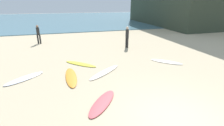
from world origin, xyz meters
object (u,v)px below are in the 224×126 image
at_px(surfboard_0, 105,72).
at_px(surfboard_2, 81,64).
at_px(surfboard_5, 25,78).
at_px(beachgoer_near, 127,36).
at_px(surfboard_4, 166,62).
at_px(surfboard_1, 71,77).
at_px(surfboard_3, 102,103).
at_px(beachgoer_mid, 38,33).

bearing_deg(surfboard_0, surfboard_2, 175.02).
distance_m(surfboard_5, beachgoer_near, 8.59).
bearing_deg(surfboard_4, surfboard_2, -56.90).
xyz_separation_m(surfboard_1, surfboard_2, (0.70, 1.83, -0.01)).
relative_size(surfboard_2, surfboard_3, 1.15).
xyz_separation_m(surfboard_1, beachgoer_near, (5.02, 4.88, 0.97)).
bearing_deg(surfboard_5, surfboard_3, -173.90).
xyz_separation_m(surfboard_0, surfboard_3, (-0.83, -2.91, 0.00)).
height_order(surfboard_0, surfboard_1, surfboard_1).
height_order(surfboard_3, surfboard_4, surfboard_3).
bearing_deg(surfboard_3, surfboard_5, 172.76).
relative_size(surfboard_4, beachgoer_near, 1.14).
bearing_deg(surfboard_2, beachgoer_near, 168.48).
bearing_deg(surfboard_2, surfboard_3, 47.55).
bearing_deg(surfboard_5, surfboard_4, -128.50).
height_order(surfboard_0, beachgoer_near, beachgoer_near).
bearing_deg(surfboard_4, surfboard_3, -11.25).
relative_size(surfboard_1, surfboard_2, 1.09).
xyz_separation_m(surfboard_3, surfboard_5, (-3.36, 3.29, -0.01)).
xyz_separation_m(surfboard_1, beachgoer_mid, (-2.44, 8.58, 0.93)).
xyz_separation_m(surfboard_0, beachgoer_mid, (-4.30, 8.44, 0.94)).
relative_size(surfboard_2, surfboard_5, 1.10).
bearing_deg(surfboard_1, surfboard_4, -174.73).
xyz_separation_m(surfboard_0, surfboard_5, (-4.18, 0.38, -0.00)).
bearing_deg(surfboard_4, beachgoer_near, -119.41).
bearing_deg(surfboard_0, beachgoer_mid, 167.34).
bearing_deg(beachgoer_near, beachgoer_mid, -131.20).
relative_size(surfboard_0, surfboard_3, 1.28).
bearing_deg(beachgoer_mid, surfboard_0, 123.78).
distance_m(surfboard_1, beachgoer_near, 7.06).
relative_size(surfboard_3, beachgoer_near, 1.11).
height_order(surfboard_0, surfboard_2, same).
bearing_deg(beachgoer_near, surfboard_5, -74.10).
distance_m(surfboard_4, surfboard_5, 8.51).
distance_m(surfboard_1, surfboard_3, 2.96).
distance_m(surfboard_2, surfboard_3, 4.61).
bearing_deg(surfboard_5, beachgoer_mid, -38.62).
height_order(surfboard_4, beachgoer_mid, beachgoer_mid).
bearing_deg(surfboard_4, beachgoer_mid, -87.50).
relative_size(surfboard_1, surfboard_3, 1.25).
distance_m(surfboard_0, beachgoer_near, 5.77).
distance_m(surfboard_2, surfboard_4, 5.61).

